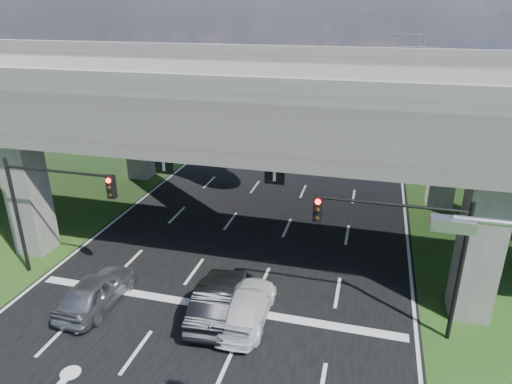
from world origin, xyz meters
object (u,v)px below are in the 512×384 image
at_px(signal_right, 404,241).
at_px(car_dark, 217,299).
at_px(streetlight_beyond, 416,73).
at_px(car_silver, 96,291).
at_px(signal_left, 51,199).
at_px(streetlight_far, 428,101).
at_px(car_white, 246,306).

bearing_deg(signal_right, car_dark, -172.65).
height_order(streetlight_beyond, car_silver, streetlight_beyond).
xyz_separation_m(signal_left, streetlight_beyond, (17.92, 36.06, 1.66)).
bearing_deg(car_dark, signal_right, -177.81).
bearing_deg(car_silver, car_dark, -171.34).
bearing_deg(streetlight_far, car_dark, -114.53).
bearing_deg(car_silver, signal_left, -28.75).
bearing_deg(car_dark, streetlight_far, -119.69).
relative_size(signal_left, streetlight_beyond, 0.60).
xyz_separation_m(streetlight_far, car_dark, (-9.58, -21.00, -5.03)).
distance_m(streetlight_beyond, car_dark, 38.55).
distance_m(signal_left, streetlight_beyond, 40.30).
height_order(car_dark, car_white, car_dark).
height_order(car_silver, car_dark, car_dark).
bearing_deg(signal_right, car_white, -171.11).
height_order(car_silver, car_white, car_silver).
bearing_deg(car_white, car_dark, -1.29).
distance_m(streetlight_beyond, car_silver, 40.91).
distance_m(car_silver, car_white, 6.74).
relative_size(streetlight_beyond, car_silver, 2.24).
height_order(signal_left, streetlight_beyond, streetlight_beyond).
height_order(signal_right, car_dark, signal_right).
height_order(signal_right, streetlight_far, streetlight_far).
bearing_deg(car_white, signal_left, -6.88).
relative_size(car_dark, car_white, 1.01).
relative_size(streetlight_beyond, car_dark, 2.10).
relative_size(signal_left, car_silver, 1.34).
bearing_deg(signal_right, streetlight_beyond, 86.39).
xyz_separation_m(signal_left, car_silver, (2.93, -1.67, -3.40)).
height_order(streetlight_far, car_silver, streetlight_far).
bearing_deg(car_dark, car_white, 174.84).
height_order(signal_left, car_white, signal_left).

